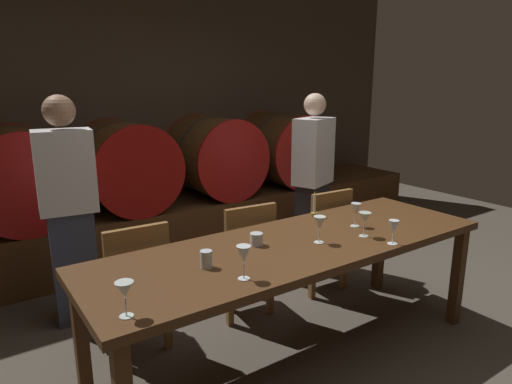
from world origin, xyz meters
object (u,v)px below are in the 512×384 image
at_px(chair_center, 244,254).
at_px(wine_glass_far_left, 125,291).
at_px(wine_glass_right, 394,228).
at_px(wine_barrel_center_left, 125,166).
at_px(wine_glass_left, 244,255).
at_px(guest_left, 69,210).
at_px(wine_barrel_far_right, 282,149).
at_px(wine_glass_center_right, 365,218).
at_px(wine_barrel_center_right, 214,156).
at_px(cup_left, 206,259).
at_px(chair_left, 135,281).
at_px(guest_right, 313,182).
at_px(dining_table, 296,253).
at_px(chair_right, 322,235).
at_px(wine_barrel_far_left, 19,177).
at_px(cup_right, 256,239).
at_px(wine_glass_center_left, 319,224).
at_px(wine_glass_far_right, 356,210).
at_px(candle_center, 314,209).

height_order(chair_center, wine_glass_far_left, wine_glass_far_left).
height_order(chair_center, wine_glass_right, wine_glass_right).
relative_size(wine_barrel_center_left, wine_glass_left, 5.15).
relative_size(chair_center, guest_left, 0.53).
distance_m(wine_barrel_far_right, wine_glass_center_right, 2.71).
relative_size(chair_center, wine_glass_left, 5.03).
distance_m(wine_barrel_center_right, cup_left, 2.65).
bearing_deg(chair_left, wine_barrel_far_right, -143.97).
height_order(guest_left, guest_right, guest_left).
bearing_deg(guest_right, dining_table, 23.48).
xyz_separation_m(guest_left, guest_right, (2.06, -0.25, -0.01)).
relative_size(dining_table, cup_left, 27.49).
bearing_deg(wine_barrel_far_right, chair_left, -146.52).
bearing_deg(chair_right, wine_glass_far_left, 27.78).
bearing_deg(guest_left, wine_barrel_far_left, -72.41).
distance_m(wine_barrel_center_right, chair_left, 2.25).
relative_size(wine_glass_left, cup_right, 2.29).
bearing_deg(guest_right, wine_glass_center_left, 28.89).
xyz_separation_m(wine_glass_center_left, wine_glass_center_right, (0.31, -0.08, -0.00)).
distance_m(wine_glass_right, wine_glass_far_right, 0.37).
bearing_deg(cup_left, chair_right, 23.98).
relative_size(wine_barrel_far_right, guest_right, 0.55).
bearing_deg(wine_barrel_far_left, cup_left, -75.97).
distance_m(candle_center, wine_glass_far_left, 1.73).
bearing_deg(guest_right, wine_glass_left, 17.76).
distance_m(wine_barrel_far_left, cup_left, 2.35).
distance_m(wine_barrel_center_left, wine_glass_center_right, 2.52).
bearing_deg(wine_glass_far_right, wine_glass_center_right, -121.19).
relative_size(wine_barrel_far_left, cup_right, 11.81).
xyz_separation_m(wine_barrel_center_right, chair_right, (0.09, -1.65, -0.45)).
bearing_deg(wine_barrel_center_right, wine_glass_right, -95.37).
height_order(chair_left, cup_right, chair_left).
relative_size(dining_table, chair_right, 2.95).
distance_m(wine_barrel_center_left, guest_right, 1.81).
relative_size(chair_left, cup_left, 9.33).
bearing_deg(wine_barrel_far_left, wine_barrel_far_right, 0.00).
height_order(wine_glass_far_left, wine_glass_center_left, wine_glass_center_left).
relative_size(wine_barrel_far_right, dining_table, 0.35).
bearing_deg(wine_barrel_far_right, wine_glass_far_right, -116.44).
bearing_deg(wine_glass_left, chair_right, 32.79).
height_order(wine_barrel_far_right, chair_center, wine_barrel_far_right).
bearing_deg(wine_glass_center_left, wine_barrel_far_left, 119.28).
xyz_separation_m(chair_right, wine_glass_far_right, (-0.27, -0.60, 0.40)).
bearing_deg(chair_right, dining_table, 40.67).
relative_size(chair_left, candle_center, 4.70).
xyz_separation_m(chair_left, cup_right, (0.57, -0.55, 0.33)).
bearing_deg(dining_table, wine_glass_left, -154.97).
bearing_deg(wine_glass_center_left, wine_barrel_center_right, 75.75).
relative_size(dining_table, candle_center, 13.86).
relative_size(dining_table, guest_right, 1.59).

